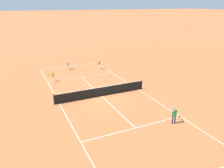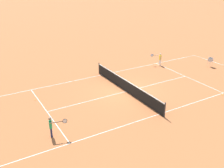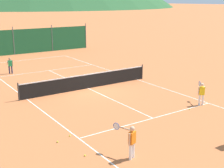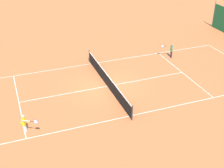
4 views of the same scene
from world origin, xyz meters
name	(u,v)px [view 2 (image 2 of 4)]	position (x,y,z in m)	size (l,w,h in m)	color
ground_plane	(126,91)	(0.00, 0.00, 0.00)	(600.00, 600.00, 0.00)	#BC6638
court_line_markings	(126,91)	(0.00, 0.00, 0.00)	(8.25, 23.85, 0.01)	white
tennis_net	(126,86)	(0.00, 0.00, 0.50)	(9.18, 0.08, 1.06)	#2D2D2D
player_near_baseline	(160,58)	(3.54, -6.33, 0.73)	(0.80, 0.89, 1.25)	white
player_near_service	(51,125)	(-2.94, 7.00, 0.73)	(0.65, 0.98, 1.26)	#23284C
tennis_ball_alley_left	(222,95)	(-4.32, -6.01, 0.03)	(0.07, 0.07, 0.07)	#CCE033
tennis_ball_by_net_left	(35,100)	(2.13, 6.64, 0.03)	(0.07, 0.07, 0.07)	#CCE033
tennis_ball_mid_court	(168,68)	(2.42, -6.55, 0.03)	(0.07, 0.07, 0.07)	#CCE033
ball_hopper	(210,60)	(0.71, -10.39, 0.65)	(0.36, 0.36, 0.89)	#B7B7BC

